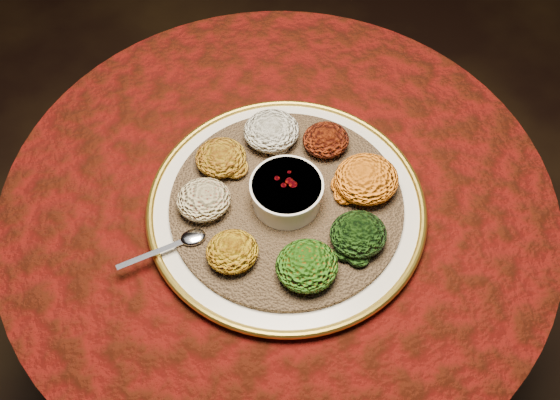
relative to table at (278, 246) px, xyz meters
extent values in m
plane|color=black|center=(0.00, 0.00, -0.55)|extent=(4.00, 4.00, 0.00)
cylinder|color=black|center=(0.00, 0.00, -0.53)|extent=(0.44, 0.44, 0.04)
cylinder|color=black|center=(0.00, 0.00, -0.21)|extent=(0.12, 0.12, 0.68)
cylinder|color=black|center=(0.00, 0.00, 0.15)|extent=(0.80, 0.80, 0.04)
cylinder|color=#3D0705|center=(0.00, 0.00, 0.00)|extent=(0.93, 0.93, 0.34)
cylinder|color=#3D0705|center=(0.00, 0.00, 0.17)|extent=(0.96, 0.96, 0.01)
cylinder|color=beige|center=(0.00, -0.03, 0.19)|extent=(0.47, 0.47, 0.02)
torus|color=gold|center=(0.00, -0.03, 0.20)|extent=(0.47, 0.47, 0.01)
cylinder|color=brown|center=(0.00, -0.03, 0.20)|extent=(0.45, 0.45, 0.01)
cylinder|color=white|center=(0.00, -0.03, 0.23)|extent=(0.11, 0.11, 0.05)
cylinder|color=white|center=(0.00, -0.03, 0.26)|extent=(0.12, 0.12, 0.01)
cylinder|color=#650B05|center=(0.00, -0.03, 0.25)|extent=(0.09, 0.09, 0.01)
ellipsoid|color=silver|center=(-0.16, -0.06, 0.21)|extent=(0.04, 0.03, 0.01)
cube|color=silver|center=(-0.23, -0.08, 0.21)|extent=(0.11, 0.03, 0.00)
ellipsoid|color=silver|center=(0.01, 0.10, 0.23)|extent=(0.10, 0.09, 0.05)
ellipsoid|color=black|center=(0.10, 0.06, 0.23)|extent=(0.08, 0.08, 0.04)
ellipsoid|color=#AF600E|center=(0.14, -0.04, 0.23)|extent=(0.11, 0.10, 0.05)
ellipsoid|color=black|center=(0.09, -0.14, 0.23)|extent=(0.09, 0.09, 0.04)
ellipsoid|color=#8C3B09|center=(0.00, -0.17, 0.23)|extent=(0.10, 0.09, 0.05)
ellipsoid|color=#B5860F|center=(-0.10, -0.11, 0.23)|extent=(0.08, 0.08, 0.04)
ellipsoid|color=#730608|center=(-0.13, -0.01, 0.23)|extent=(0.09, 0.08, 0.04)
ellipsoid|color=#A27413|center=(-0.08, 0.07, 0.23)|extent=(0.09, 0.08, 0.04)
camera|label=1|loc=(-0.16, -0.58, 1.07)|focal=40.00mm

